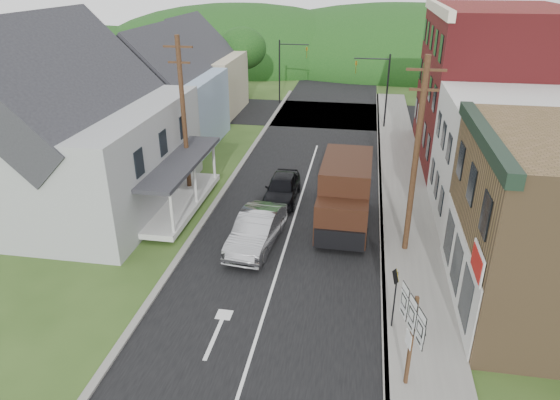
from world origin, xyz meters
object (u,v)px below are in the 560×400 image
at_px(silver_sedan, 257,230).
at_px(route_sign_cluster, 411,329).
at_px(warning_sign, 395,290).
at_px(delivery_van, 345,194).
at_px(dark_sedan, 282,188).

xyz_separation_m(silver_sedan, route_sign_cluster, (6.47, -7.90, 1.47)).
bearing_deg(warning_sign, route_sign_cluster, -99.43).
relative_size(delivery_van, warning_sign, 2.45).
bearing_deg(route_sign_cluster, silver_sedan, 112.78).
distance_m(route_sign_cluster, warning_sign, 2.83).
relative_size(silver_sedan, delivery_van, 0.82).
relative_size(silver_sedan, dark_sedan, 1.14).
bearing_deg(warning_sign, silver_sedan, 123.94).
relative_size(dark_sedan, delivery_van, 0.72).
bearing_deg(warning_sign, delivery_van, 89.03).
bearing_deg(delivery_van, silver_sedan, -143.00).
relative_size(silver_sedan, route_sign_cluster, 1.52).
height_order(route_sign_cluster, warning_sign, route_sign_cluster).
height_order(dark_sedan, warning_sign, warning_sign).
distance_m(silver_sedan, route_sign_cluster, 10.32).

